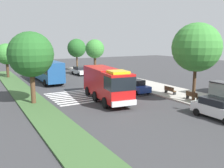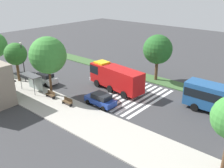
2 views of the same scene
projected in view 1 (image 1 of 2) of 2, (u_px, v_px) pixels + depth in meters
The scene contains 16 objects.
ground_plane at pixel (98, 96), 29.05m from camera, with size 120.00×120.00×0.00m, color #38383A.
sidewalk at pixel (156, 88), 33.46m from camera, with size 60.00×5.70×0.14m, color #ADA89E.
median_strip at pixel (33, 103), 25.28m from camera, with size 60.00×3.00×0.14m, color #3D6033.
crosswalk at pixel (95, 94), 29.77m from camera, with size 6.75×11.06×0.01m.
fire_truck at pixel (107, 83), 26.10m from camera, with size 9.59×3.72×3.70m.
parked_car_west at pixel (80, 71), 46.47m from camera, with size 4.59×2.09×1.59m.
parked_car_mid at pixel (136, 86), 30.66m from camera, with size 4.35×2.15×1.68m.
parked_car_east at pixel (218, 108), 20.42m from camera, with size 4.46×2.03×1.74m.
transit_bus at pixel (46, 69), 38.50m from camera, with size 11.39×2.88×3.44m.
bench_near_shelter at pixel (192, 96), 26.35m from camera, with size 1.60×0.50×0.90m.
bench_west_of_shelter at pixel (170, 90), 29.35m from camera, with size 1.60×0.50×0.90m.
sidewalk_tree_far_west at pixel (77, 48), 52.66m from camera, with size 4.05×4.05×6.83m.
sidewalk_tree_west at pixel (95, 49), 44.89m from camera, with size 3.53×3.53×6.67m.
sidewalk_tree_center at pixel (196, 47), 24.50m from camera, with size 5.00×5.00×8.24m.
median_tree_far_west at pixel (6, 54), 41.93m from camera, with size 3.67×3.67×5.96m.
median_tree_west at pixel (31, 55), 24.24m from camera, with size 4.60×4.60×7.35m.
Camera 1 is at (25.38, -12.71, 6.57)m, focal length 38.52 mm.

